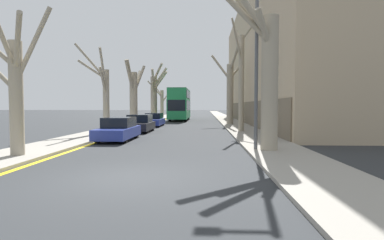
% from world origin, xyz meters
% --- Properties ---
extents(ground_plane, '(300.00, 300.00, 0.00)m').
position_xyz_m(ground_plane, '(0.00, 0.00, 0.00)').
color(ground_plane, '#2B2D30').
extents(sidewalk_left, '(2.79, 120.00, 0.12)m').
position_xyz_m(sidewalk_left, '(-5.45, 50.00, 0.06)').
color(sidewalk_left, gray).
rests_on(sidewalk_left, ground).
extents(sidewalk_right, '(2.79, 120.00, 0.12)m').
position_xyz_m(sidewalk_right, '(5.45, 50.00, 0.06)').
color(sidewalk_right, gray).
rests_on(sidewalk_right, ground).
extents(building_facade_right, '(10.08, 43.59, 15.49)m').
position_xyz_m(building_facade_right, '(11.84, 29.21, 7.73)').
color(building_facade_right, tan).
rests_on(building_facade_right, ground).
extents(kerb_line_stripe, '(0.24, 120.00, 0.01)m').
position_xyz_m(kerb_line_stripe, '(-3.88, 50.00, 0.00)').
color(kerb_line_stripe, yellow).
rests_on(kerb_line_stripe, ground).
extents(street_tree_left_0, '(3.51, 2.52, 5.87)m').
position_xyz_m(street_tree_left_0, '(-5.14, 3.01, 2.77)').
color(street_tree_left_0, gray).
rests_on(street_tree_left_0, ground).
extents(street_tree_left_1, '(2.40, 2.24, 6.49)m').
position_xyz_m(street_tree_left_1, '(-5.08, 13.10, 2.85)').
color(street_tree_left_1, gray).
rests_on(street_tree_left_1, ground).
extents(street_tree_left_2, '(1.49, 4.45, 6.61)m').
position_xyz_m(street_tree_left_2, '(-5.09, 22.10, 3.25)').
color(street_tree_left_2, gray).
rests_on(street_tree_left_2, ground).
extents(street_tree_left_3, '(2.62, 2.35, 7.79)m').
position_xyz_m(street_tree_left_3, '(-4.76, 32.87, 3.67)').
color(street_tree_left_3, gray).
rests_on(street_tree_left_3, ground).
extents(street_tree_left_4, '(3.82, 3.28, 6.26)m').
position_xyz_m(street_tree_left_4, '(-5.23, 42.47, 2.81)').
color(street_tree_left_4, gray).
rests_on(street_tree_left_4, ground).
extents(street_tree_right_0, '(2.91, 1.51, 7.47)m').
position_xyz_m(street_tree_right_0, '(4.85, 4.93, 3.53)').
color(street_tree_right_0, gray).
rests_on(street_tree_right_0, ground).
extents(street_tree_right_1, '(2.36, 3.45, 8.95)m').
position_xyz_m(street_tree_right_1, '(5.00, 15.05, 4.18)').
color(street_tree_right_1, gray).
rests_on(street_tree_right_1, ground).
extents(street_tree_right_2, '(3.38, 4.37, 8.16)m').
position_xyz_m(street_tree_right_2, '(4.92, 24.60, 3.76)').
color(street_tree_right_2, gray).
rests_on(street_tree_right_2, ground).
extents(double_decker_bus, '(2.53, 10.23, 4.41)m').
position_xyz_m(double_decker_bus, '(-1.38, 34.23, 2.50)').
color(double_decker_bus, '#1E7F47').
rests_on(double_decker_bus, ground).
extents(parked_car_0, '(1.79, 4.40, 1.37)m').
position_xyz_m(parked_car_0, '(-2.97, 9.35, 0.65)').
color(parked_car_0, navy).
rests_on(parked_car_0, ground).
extents(parked_car_1, '(1.89, 4.01, 1.37)m').
position_xyz_m(parked_car_1, '(-2.97, 15.13, 0.65)').
color(parked_car_1, black).
rests_on(parked_car_1, ground).
extents(parked_car_2, '(1.70, 4.51, 1.34)m').
position_xyz_m(parked_car_2, '(-2.97, 21.85, 0.64)').
color(parked_car_2, navy).
rests_on(parked_car_2, ground).
extents(lamp_post, '(1.40, 0.20, 9.15)m').
position_xyz_m(lamp_post, '(4.39, 5.14, 5.05)').
color(lamp_post, '#4C4F54').
rests_on(lamp_post, ground).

